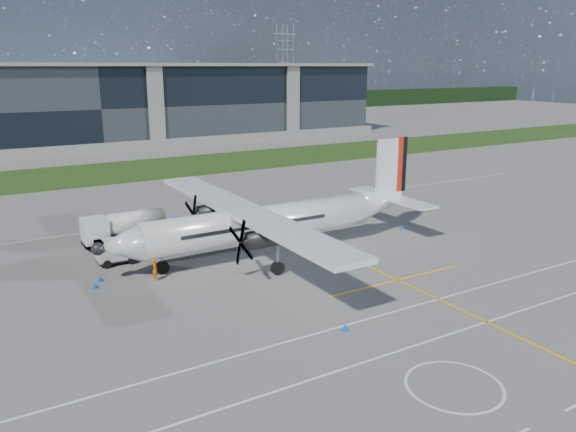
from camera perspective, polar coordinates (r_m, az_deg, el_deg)
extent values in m
plane|color=#64615F|center=(79.57, -13.18, 3.73)|extent=(400.00, 400.00, 0.00)
cube|color=#1F3D10|center=(87.11, -14.81, 4.59)|extent=(400.00, 18.00, 0.04)
cube|color=black|center=(117.18, -19.53, 10.47)|extent=(120.00, 20.00, 15.00)
cube|color=black|center=(176.56, -23.42, 9.88)|extent=(400.00, 6.00, 6.00)
cube|color=yellow|center=(53.87, -0.24, -1.16)|extent=(0.20, 70.00, 0.01)
cube|color=white|center=(34.46, 16.23, -11.41)|extent=(90.00, 0.15, 0.01)
imported|color=#F25907|center=(41.51, -13.36, -5.18)|extent=(0.73, 0.89, 1.92)
cone|color=blue|center=(54.03, 11.49, -1.15)|extent=(0.36, 0.36, 0.50)
cone|color=blue|center=(58.61, -11.47, 0.12)|extent=(0.36, 0.36, 0.50)
cone|color=blue|center=(42.75, -18.57, -5.99)|extent=(0.36, 0.36, 0.50)
cone|color=blue|center=(41.59, -19.05, -6.62)|extent=(0.36, 0.36, 0.50)
cone|color=blue|center=(33.58, 5.86, -11.11)|extent=(0.36, 0.36, 0.50)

